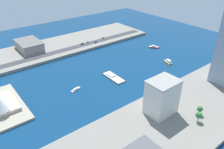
{
  "coord_description": "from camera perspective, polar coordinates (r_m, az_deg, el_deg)",
  "views": [
    {
      "loc": [
        -169.55,
        129.31,
        114.73
      ],
      "look_at": [
        -11.0,
        4.41,
        2.15
      ],
      "focal_mm": 35.52,
      "sensor_mm": 36.0,
      "label": 1
    }
  ],
  "objects": [
    {
      "name": "carpark_squat_concrete",
      "position": [
        306.18,
        -20.57,
        7.05
      ],
      "size": [
        40.76,
        26.87,
        11.25
      ],
      "color": "gray",
      "rests_on": "quay_east"
    },
    {
      "name": "water_taxi_orange",
      "position": [
        267.68,
        14.25,
        3.19
      ],
      "size": [
        13.13,
        8.67,
        4.18
      ],
      "color": "orange",
      "rests_on": "ground_plane"
    },
    {
      "name": "hatchback_blue",
      "position": [
        312.11,
        -4.21,
        8.34
      ],
      "size": [
        2.06,
        4.69,
        1.68
      ],
      "color": "black",
      "rests_on": "road_strip"
    },
    {
      "name": "road_strip",
      "position": [
        299.46,
        -9.82,
        6.88
      ],
      "size": [
        10.99,
        228.0,
        0.15
      ],
      "primitive_type": "cube",
      "color": "#38383D",
      "rests_on": "quay_east"
    },
    {
      "name": "sedan_silver",
      "position": [
        312.97,
        -6.3,
        8.28
      ],
      "size": [
        1.95,
        4.38,
        1.41
      ],
      "color": "black",
      "rests_on": "road_strip"
    },
    {
      "name": "traffic_light_waterfront",
      "position": [
        315.82,
        -1.79,
        9.31
      ],
      "size": [
        0.36,
        0.36,
        6.5
      ],
      "color": "black",
      "rests_on": "quay_east"
    },
    {
      "name": "hotel_broad_white",
      "position": [
        173.6,
        12.7,
        -5.66
      ],
      "size": [
        18.01,
        23.3,
        28.74
      ],
      "color": "silver",
      "rests_on": "quay_west"
    },
    {
      "name": "tugboat_red",
      "position": [
        307.75,
        10.72,
        6.98
      ],
      "size": [
        12.18,
        11.22,
        3.44
      ],
      "color": "red",
      "rests_on": "ground_plane"
    },
    {
      "name": "ground_plane",
      "position": [
        242.14,
        -0.79,
        0.87
      ],
      "size": [
        440.0,
        440.0,
        0.0
      ],
      "primitive_type": "plane",
      "color": "navy"
    },
    {
      "name": "suv_black",
      "position": [
        308.1,
        -7.65,
        7.86
      ],
      "size": [
        2.21,
        4.38,
        1.55
      ],
      "color": "black",
      "rests_on": "road_strip"
    },
    {
      "name": "barge_flat_brown",
      "position": [
        229.55,
        0.26,
        -0.58
      ],
      "size": [
        28.26,
        10.05,
        2.58
      ],
      "color": "brown",
      "rests_on": "ground_plane"
    },
    {
      "name": "quay_west",
      "position": [
        186.89,
        17.71,
        -9.74
      ],
      "size": [
        70.0,
        240.0,
        3.28
      ],
      "primitive_type": "cube",
      "color": "gray",
      "rests_on": "ground_plane"
    },
    {
      "name": "quay_east",
      "position": [
        316.22,
        -11.54,
        7.6
      ],
      "size": [
        70.0,
        240.0,
        3.28
      ],
      "primitive_type": "cube",
      "color": "gray",
      "rests_on": "ground_plane"
    },
    {
      "name": "park_tree_cluster",
      "position": [
        180.84,
        21.58,
        -9.08
      ],
      "size": [
        8.71,
        12.3,
        8.29
      ],
      "color": "brown",
      "rests_on": "quay_west"
    },
    {
      "name": "taxi_yellow_cab",
      "position": [
        326.51,
        -2.39,
        9.35
      ],
      "size": [
        1.79,
        4.68,
        1.71
      ],
      "color": "black",
      "rests_on": "road_strip"
    },
    {
      "name": "sailboat_small_white",
      "position": [
        211.86,
        -9.34,
        -3.81
      ],
      "size": [
        5.55,
        11.48,
        9.26
      ],
      "color": "white",
      "rests_on": "ground_plane"
    }
  ]
}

